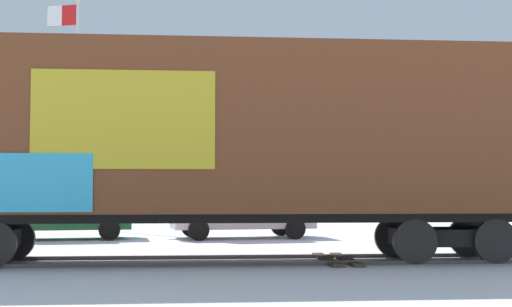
{
  "coord_description": "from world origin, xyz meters",
  "views": [
    {
      "loc": [
        0.34,
        -14.26,
        1.49
      ],
      "look_at": [
        0.75,
        2.1,
        2.4
      ],
      "focal_mm": 47.47,
      "sensor_mm": 36.0,
      "label": 1
    }
  ],
  "objects_px": {
    "freight_car": "(209,135)",
    "flagpole": "(71,82)",
    "parked_car_silver": "(239,210)",
    "parked_car_green": "(61,212)"
  },
  "relations": [
    {
      "from": "parked_car_green",
      "to": "parked_car_silver",
      "type": "relative_size",
      "value": 0.93
    },
    {
      "from": "freight_car",
      "to": "parked_car_silver",
      "type": "relative_size",
      "value": 3.37
    },
    {
      "from": "freight_car",
      "to": "parked_car_green",
      "type": "height_order",
      "value": "freight_car"
    },
    {
      "from": "flagpole",
      "to": "parked_car_silver",
      "type": "height_order",
      "value": "flagpole"
    },
    {
      "from": "parked_car_green",
      "to": "parked_car_silver",
      "type": "distance_m",
      "value": 5.5
    },
    {
      "from": "parked_car_green",
      "to": "flagpole",
      "type": "bearing_deg",
      "value": 101.83
    },
    {
      "from": "flagpole",
      "to": "parked_car_silver",
      "type": "relative_size",
      "value": 2.0
    },
    {
      "from": "freight_car",
      "to": "parked_car_green",
      "type": "bearing_deg",
      "value": 125.41
    },
    {
      "from": "freight_car",
      "to": "flagpole",
      "type": "xyz_separation_m",
      "value": [
        -6.21,
        13.25,
        3.23
      ]
    },
    {
      "from": "flagpole",
      "to": "parked_car_silver",
      "type": "bearing_deg",
      "value": -41.33
    }
  ]
}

